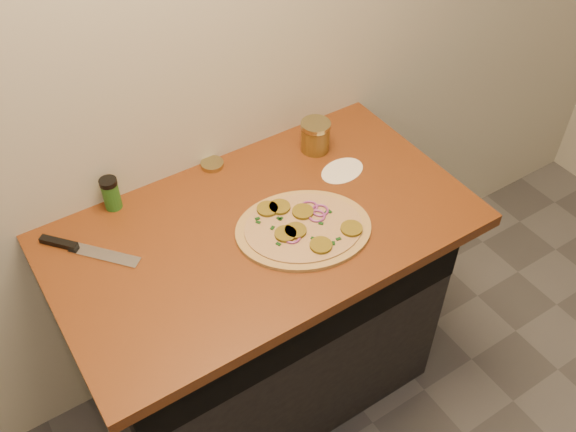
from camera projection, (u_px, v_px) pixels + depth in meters
cabinet at (261, 316)px, 2.17m from camera, size 1.10×0.60×0.86m
countertop at (262, 228)px, 1.84m from camera, size 1.20×0.70×0.04m
pizza at (303, 228)px, 1.80m from camera, size 0.49×0.49×0.03m
chefs_knife at (80, 248)px, 1.75m from camera, size 0.21×0.25×0.02m
mason_jar_lid at (212, 164)px, 2.00m from camera, size 0.08×0.08×0.02m
salsa_jar at (315, 136)px, 2.03m from camera, size 0.09×0.09×0.10m
spice_shaker at (111, 193)px, 1.83m from camera, size 0.05×0.05×0.10m
flour_spill at (342, 171)px, 1.99m from camera, size 0.17×0.17×0.00m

